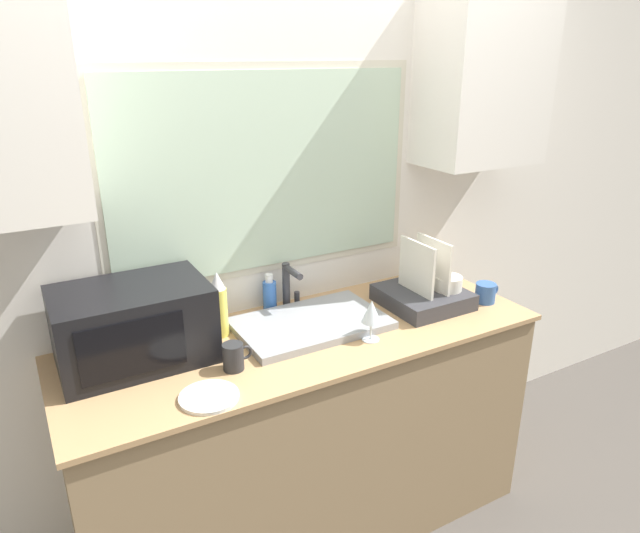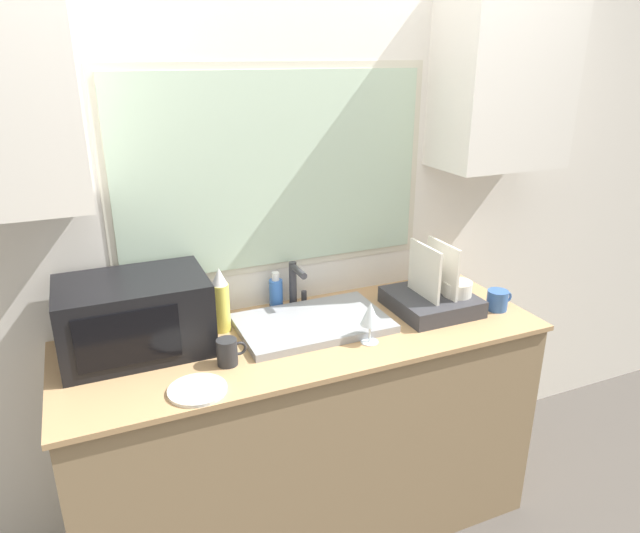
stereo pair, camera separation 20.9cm
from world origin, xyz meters
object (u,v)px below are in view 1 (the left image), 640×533
object	(u,v)px
microwave	(133,325)
wine_glass	(371,312)
mug_near_sink	(234,357)
soap_bottle	(270,295)
spray_bottle	(218,305)
faucet	(289,283)
dish_rack	(425,292)

from	to	relation	value
microwave	wine_glass	size ratio (longest dim) A/B	3.17
microwave	mug_near_sink	bearing A→B (deg)	-40.02
soap_bottle	mug_near_sink	bearing A→B (deg)	-129.33
mug_near_sink	wine_glass	bearing A→B (deg)	-5.82
spray_bottle	microwave	bearing A→B (deg)	-174.17
mug_near_sink	faucet	bearing A→B (deg)	42.01
dish_rack	spray_bottle	world-z (taller)	dish_rack
faucet	wine_glass	bearing A→B (deg)	-70.79
faucet	mug_near_sink	distance (m)	0.52
microwave	dish_rack	size ratio (longest dim) A/B	1.55
spray_bottle	mug_near_sink	size ratio (longest dim) A/B	2.44
faucet	spray_bottle	bearing A→B (deg)	-166.05
faucet	soap_bottle	xyz separation A→B (m)	(-0.08, 0.03, -0.05)
mug_near_sink	wine_glass	world-z (taller)	wine_glass
microwave	faucet	bearing A→B (deg)	10.06
faucet	spray_bottle	xyz separation A→B (m)	(-0.34, -0.08, 0.01)
microwave	wine_glass	xyz separation A→B (m)	(0.80, -0.28, -0.02)
soap_bottle	microwave	bearing A→B (deg)	-165.99
wine_glass	dish_rack	bearing A→B (deg)	21.58
spray_bottle	wine_glass	distance (m)	0.58
spray_bottle	soap_bottle	world-z (taller)	spray_bottle
microwave	wine_glass	bearing A→B (deg)	-19.54
faucet	dish_rack	world-z (taller)	dish_rack
faucet	mug_near_sink	xyz separation A→B (m)	(-0.39, -0.35, -0.07)
spray_bottle	soap_bottle	size ratio (longest dim) A/B	1.61
dish_rack	spray_bottle	distance (m)	0.88
mug_near_sink	dish_rack	bearing A→B (deg)	6.15
dish_rack	spray_bottle	xyz separation A→B (m)	(-0.86, 0.17, 0.07)
wine_glass	microwave	bearing A→B (deg)	160.46
microwave	wine_glass	world-z (taller)	microwave
faucet	microwave	distance (m)	0.67
faucet	microwave	bearing A→B (deg)	-169.94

